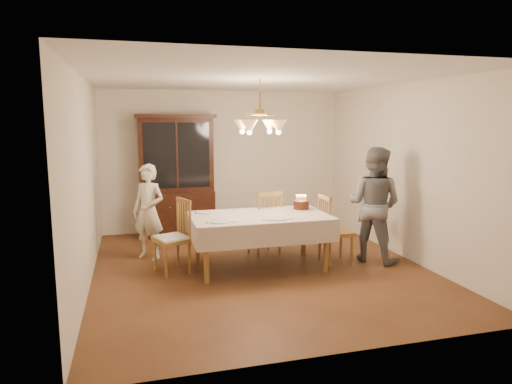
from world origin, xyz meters
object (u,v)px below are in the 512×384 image
object	(u,v)px
dining_table	(260,220)
birthday_cake	(301,205)
china_hutch	(177,178)
chair_far_side	(264,226)
elderly_woman	(149,212)

from	to	relation	value
dining_table	birthday_cake	xyz separation A→B (m)	(0.68, 0.19, 0.14)
china_hutch	chair_far_side	distance (m)	2.09
chair_far_side	china_hutch	bearing A→B (deg)	125.46
chair_far_side	dining_table	bearing A→B (deg)	-111.84
elderly_woman	birthday_cake	distance (m)	2.26
china_hutch	elderly_woman	distance (m)	1.52
china_hutch	chair_far_side	world-z (taller)	china_hutch
chair_far_side	elderly_woman	distance (m)	1.76
elderly_woman	birthday_cake	world-z (taller)	elderly_woman
elderly_woman	birthday_cake	bearing A→B (deg)	20.46
elderly_woman	dining_table	bearing A→B (deg)	7.31
dining_table	china_hutch	world-z (taller)	china_hutch
chair_far_side	birthday_cake	size ratio (longest dim) A/B	3.33
china_hutch	birthday_cake	bearing A→B (deg)	-52.24
dining_table	elderly_woman	size ratio (longest dim) A/B	1.33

